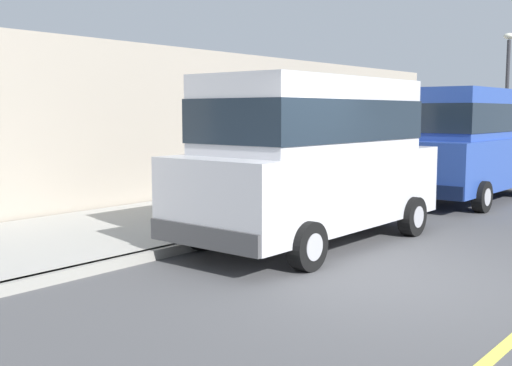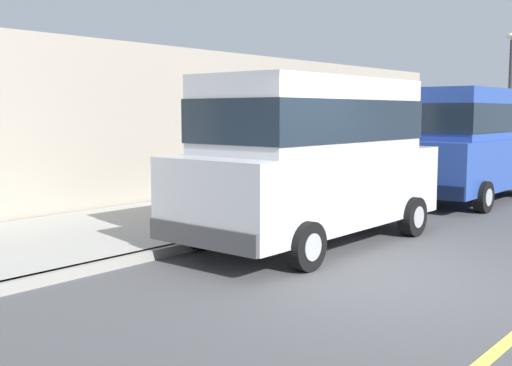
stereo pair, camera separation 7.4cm
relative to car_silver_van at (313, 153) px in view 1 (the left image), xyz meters
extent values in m
plane|color=#4C4C4F|center=(2.15, -1.38, -1.39)|extent=(80.00, 80.00, 0.00)
cube|color=gray|center=(-1.05, -1.38, -1.32)|extent=(0.16, 64.00, 0.14)
cube|color=#A8A59E|center=(-2.85, -1.38, -1.32)|extent=(3.60, 64.00, 0.14)
cube|color=#BCBCC1|center=(0.00, 0.00, -0.52)|extent=(1.93, 4.81, 1.10)
cube|color=#BCBCC1|center=(0.00, 0.00, 0.58)|extent=(1.70, 3.81, 1.10)
cube|color=#19232D|center=(0.00, 0.00, 0.49)|extent=(1.74, 3.85, 0.61)
cube|color=#424243|center=(0.02, 2.35, -0.93)|extent=(1.86, 0.21, 0.28)
cube|color=#424243|center=(-0.02, -2.35, -0.93)|extent=(1.86, 0.21, 0.28)
cylinder|color=black|center=(-0.94, 1.49, -1.07)|extent=(0.22, 0.64, 0.64)
cylinder|color=#9E9EA3|center=(-0.94, 1.49, -1.07)|extent=(0.24, 0.35, 0.35)
cylinder|color=black|center=(0.96, 1.48, -1.07)|extent=(0.22, 0.64, 0.64)
cylinder|color=#9E9EA3|center=(0.96, 1.48, -1.07)|extent=(0.24, 0.35, 0.35)
cylinder|color=black|center=(-0.96, -1.48, -1.07)|extent=(0.22, 0.64, 0.64)
cylinder|color=#9E9EA3|center=(-0.96, -1.48, -1.07)|extent=(0.24, 0.35, 0.35)
cylinder|color=black|center=(0.94, -1.50, -1.07)|extent=(0.22, 0.64, 0.64)
cylinder|color=#9E9EA3|center=(0.94, -1.50, -1.07)|extent=(0.24, 0.35, 0.35)
cube|color=#EAEACC|center=(-0.57, 2.38, -0.36)|extent=(0.28, 0.08, 0.14)
cube|color=#EAEACC|center=(0.61, 2.38, -0.36)|extent=(0.28, 0.08, 0.14)
cube|color=#28479E|center=(0.05, 6.08, -0.52)|extent=(1.93, 4.81, 1.10)
cube|color=#28479E|center=(0.05, 6.08, 0.58)|extent=(1.69, 3.81, 1.10)
cube|color=#19232D|center=(0.05, 6.08, 0.49)|extent=(1.73, 3.85, 0.61)
cube|color=#0E1837|center=(0.07, 8.43, -0.93)|extent=(1.86, 0.21, 0.28)
cube|color=#0E1837|center=(0.04, 3.73, -0.93)|extent=(1.86, 0.21, 0.28)
cylinder|color=black|center=(-0.89, 7.58, -1.07)|extent=(0.22, 0.64, 0.64)
cylinder|color=#9E9EA3|center=(-0.89, 7.58, -1.07)|extent=(0.24, 0.35, 0.35)
cylinder|color=black|center=(-0.91, 4.60, -1.07)|extent=(0.22, 0.64, 0.64)
cylinder|color=#9E9EA3|center=(-0.91, 4.60, -1.07)|extent=(0.24, 0.35, 0.35)
cylinder|color=black|center=(0.99, 4.59, -1.07)|extent=(0.22, 0.64, 0.64)
cylinder|color=#9E9EA3|center=(0.99, 4.59, -1.07)|extent=(0.24, 0.35, 0.35)
cube|color=#EAEACC|center=(-0.52, 8.47, -0.36)|extent=(0.28, 0.08, 0.14)
cube|color=black|center=(0.01, 9.31, -0.93)|extent=(1.76, 0.20, 0.28)
cylinder|color=black|center=(-0.89, 10.12, -1.07)|extent=(0.22, 0.64, 0.64)
cylinder|color=#9E9EA3|center=(-0.89, 10.12, -1.07)|extent=(0.24, 0.35, 0.35)
ellipsoid|color=tan|center=(-2.77, -0.04, -0.97)|extent=(0.45, 0.45, 0.20)
cylinder|color=tan|center=(-2.63, -0.10, -1.16)|extent=(0.05, 0.05, 0.18)
cylinder|color=tan|center=(-2.72, -0.18, -1.16)|extent=(0.05, 0.05, 0.18)
cylinder|color=tan|center=(-2.82, 0.09, -1.16)|extent=(0.05, 0.05, 0.18)
cylinder|color=tan|center=(-2.91, 0.01, -1.16)|extent=(0.05, 0.05, 0.18)
sphere|color=tan|center=(-2.57, -0.25, -0.88)|extent=(0.17, 0.17, 0.17)
ellipsoid|color=brown|center=(-2.51, -0.32, -0.90)|extent=(0.13, 0.13, 0.06)
cone|color=tan|center=(-2.54, -0.21, -0.80)|extent=(0.06, 0.06, 0.07)
cone|color=tan|center=(-2.61, -0.28, -0.80)|extent=(0.06, 0.06, 0.07)
cylinder|color=tan|center=(-2.95, 0.14, -0.91)|extent=(0.11, 0.11, 0.13)
cylinder|color=red|center=(-1.50, 3.65, -1.22)|extent=(0.24, 0.24, 0.06)
cylinder|color=red|center=(-1.50, 3.65, -0.92)|extent=(0.17, 0.17, 0.55)
sphere|color=red|center=(-1.50, 3.65, -0.60)|extent=(0.15, 0.15, 0.15)
cylinder|color=red|center=(-1.62, 3.65, -0.89)|extent=(0.10, 0.07, 0.07)
cylinder|color=red|center=(-1.38, 3.65, -0.89)|extent=(0.10, 0.07, 0.07)
cylinder|color=#2D2D33|center=(-1.40, 13.32, 0.85)|extent=(0.12, 0.12, 4.20)
ellipsoid|color=silver|center=(-1.40, 13.32, 3.07)|extent=(0.36, 0.36, 0.20)
cube|color=#9E9384|center=(-4.95, 3.60, 0.31)|extent=(0.50, 20.00, 3.42)
camera|label=1|loc=(5.40, -7.98, 0.62)|focal=44.18mm
camera|label=2|loc=(5.46, -7.94, 0.62)|focal=44.18mm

